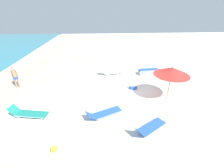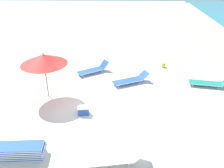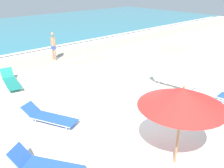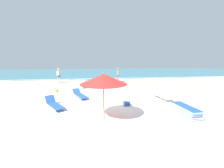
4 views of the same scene
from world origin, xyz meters
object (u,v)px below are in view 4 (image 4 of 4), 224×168
lounger_stack (185,111)px  sun_lounger_near_water_left (54,104)px  beach_ball (56,90)px  sun_lounger_under_umbrella (80,95)px  beachgoer_wading_adult (59,75)px  beach_umbrella (104,79)px  sun_lounger_near_water_right (161,95)px  sun_lounger_beside_umbrella (86,85)px  beachgoer_shoreline_child (118,74)px  cooler_box (126,102)px

lounger_stack → sun_lounger_near_water_left: sun_lounger_near_water_left is taller
beach_ball → sun_lounger_under_umbrella: bearing=-44.5°
beachgoer_wading_adult → beach_ball: (0.78, -4.80, -0.85)m
beach_umbrella → sun_lounger_near_water_left: beach_umbrella is taller
beachgoer_wading_adult → beach_ball: bearing=79.5°
lounger_stack → sun_lounger_near_water_right: sun_lounger_near_water_right is taller
beachgoer_wading_adult → beach_ball: size_ratio=5.94×
sun_lounger_under_umbrella → sun_lounger_beside_umbrella: 4.32m
sun_lounger_near_water_left → beach_umbrella: bearing=-68.8°
sun_lounger_under_umbrella → beachgoer_shoreline_child: (4.07, 6.66, 0.79)m
beachgoer_wading_adult → beachgoer_shoreline_child: bearing=157.3°
sun_lounger_near_water_right → sun_lounger_near_water_left: bearing=-178.4°
sun_lounger_beside_umbrella → cooler_box: (2.80, -6.63, -0.03)m
sun_lounger_near_water_left → lounger_stack: bearing=-48.8°
sun_lounger_beside_umbrella → beach_ball: bearing=-130.1°
sun_lounger_beside_umbrella → beachgoer_wading_adult: (-3.35, 2.70, 0.78)m
beach_umbrella → beachgoer_wading_adult: bearing=111.9°
beach_umbrella → sun_lounger_near_water_right: 5.98m
lounger_stack → sun_lounger_beside_umbrella: sun_lounger_beside_umbrella is taller
beach_umbrella → sun_lounger_beside_umbrella: (-1.21, 8.63, -1.81)m
sun_lounger_near_water_right → lounger_stack: bearing=-102.2°
lounger_stack → sun_lounger_beside_umbrella: 10.26m
beach_ball → cooler_box: cooler_box is taller
beach_umbrella → sun_lounger_near_water_right: size_ratio=1.01×
beach_umbrella → beachgoer_shoreline_child: size_ratio=1.33×
sun_lounger_beside_umbrella → beachgoer_wading_adult: bearing=151.6°
sun_lounger_near_water_left → sun_lounger_near_water_right: sun_lounger_near_water_left is taller
sun_lounger_near_water_left → beach_ball: (-0.90, 4.44, -0.07)m
beachgoer_wading_adult → lounger_stack: bearing=108.4°
sun_lounger_near_water_right → cooler_box: sun_lounger_near_water_right is taller
beachgoer_wading_adult → beachgoer_shoreline_child: same height
sun_lounger_near_water_right → beachgoer_shoreline_child: size_ratio=1.31×
sun_lounger_near_water_left → cooler_box: sun_lounger_near_water_left is taller
beach_umbrella → beach_ball: 7.77m
sun_lounger_under_umbrella → sun_lounger_beside_umbrella: (0.31, 4.31, 0.01)m
sun_lounger_near_water_right → beach_ball: bearing=151.1°
beach_umbrella → sun_lounger_near_water_left: 3.99m
sun_lounger_near_water_left → sun_lounger_near_water_right: (7.44, 1.31, -0.01)m
beachgoer_shoreline_child → sun_lounger_beside_umbrella: bearing=-67.4°
sun_lounger_beside_umbrella → beachgoer_shoreline_child: size_ratio=1.24×
sun_lounger_beside_umbrella → sun_lounger_near_water_left: size_ratio=1.10×
sun_lounger_near_water_right → sun_lounger_beside_umbrella: bearing=129.5°
beach_ball → cooler_box: (5.36, -4.53, 0.04)m
beachgoer_wading_adult → beachgoer_shoreline_child: 7.11m
sun_lounger_under_umbrella → sun_lounger_beside_umbrella: bearing=61.2°
sun_lounger_near_water_right → beachgoer_shoreline_child: beachgoer_shoreline_child is taller
sun_lounger_beside_umbrella → beachgoer_shoreline_child: beachgoer_shoreline_child is taller
cooler_box → sun_lounger_near_water_right: bearing=-68.2°
beachgoer_shoreline_child → beach_ball: size_ratio=5.94×
lounger_stack → beach_ball: 10.42m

